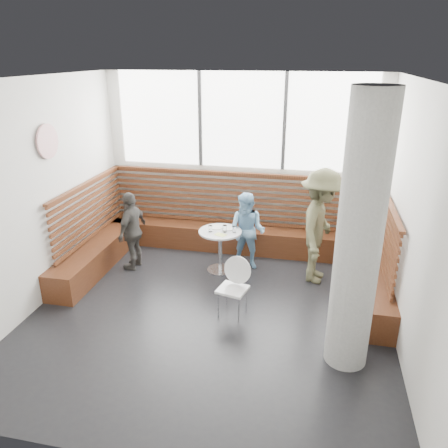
% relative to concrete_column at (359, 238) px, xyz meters
% --- Properties ---
extents(room, '(5.00, 5.00, 3.20)m').
position_rel_concrete_column_xyz_m(room, '(-1.85, 0.60, 0.00)').
color(room, silver).
rests_on(room, ground).
extents(booth, '(5.00, 2.50, 1.44)m').
position_rel_concrete_column_xyz_m(booth, '(-1.85, 2.37, -1.19)').
color(booth, '#432110').
rests_on(booth, ground).
extents(concrete_column, '(0.50, 0.50, 3.20)m').
position_rel_concrete_column_xyz_m(concrete_column, '(0.00, 0.00, 0.00)').
color(concrete_column, gray).
rests_on(concrete_column, ground).
extents(wall_art, '(0.03, 0.50, 0.50)m').
position_rel_concrete_column_xyz_m(wall_art, '(-4.31, 1.00, 0.70)').
color(wall_art, white).
rests_on(wall_art, room).
extents(cafe_table, '(0.72, 0.72, 0.74)m').
position_rel_concrete_column_xyz_m(cafe_table, '(-1.99, 1.94, -1.07)').
color(cafe_table, silver).
rests_on(cafe_table, ground).
extents(cafe_chair, '(0.40, 0.39, 0.84)m').
position_rel_concrete_column_xyz_m(cafe_chair, '(-1.52, 0.72, -1.11)').
color(cafe_chair, white).
rests_on(cafe_chair, ground).
extents(adult_man, '(0.88, 1.30, 1.86)m').
position_rel_concrete_column_xyz_m(adult_man, '(-0.38, 1.98, -0.67)').
color(adult_man, brown).
rests_on(adult_man, ground).
extents(child_back, '(0.74, 0.63, 1.33)m').
position_rel_concrete_column_xyz_m(child_back, '(-1.57, 2.19, -0.94)').
color(child_back, '#7DB2D9').
rests_on(child_back, ground).
extents(child_left, '(0.43, 0.83, 1.36)m').
position_rel_concrete_column_xyz_m(child_left, '(-3.48, 1.78, -0.92)').
color(child_left, '#46433F').
rests_on(child_left, ground).
extents(plate_near, '(0.20, 0.20, 0.01)m').
position_rel_concrete_column_xyz_m(plate_near, '(-2.08, 2.05, -0.86)').
color(plate_near, white).
rests_on(plate_near, cafe_table).
extents(plate_far, '(0.19, 0.19, 0.01)m').
position_rel_concrete_column_xyz_m(plate_far, '(-1.89, 2.05, -0.86)').
color(plate_far, white).
rests_on(plate_far, cafe_table).
extents(glass_left, '(0.07, 0.07, 0.11)m').
position_rel_concrete_column_xyz_m(glass_left, '(-2.14, 1.88, -0.81)').
color(glass_left, white).
rests_on(glass_left, cafe_table).
extents(glass_mid, '(0.07, 0.07, 0.11)m').
position_rel_concrete_column_xyz_m(glass_mid, '(-1.91, 1.92, -0.81)').
color(glass_mid, white).
rests_on(glass_mid, cafe_table).
extents(glass_right, '(0.06, 0.06, 0.10)m').
position_rel_concrete_column_xyz_m(glass_right, '(-1.75, 1.94, -0.81)').
color(glass_right, white).
rests_on(glass_right, cafe_table).
extents(menu_card, '(0.22, 0.19, 0.00)m').
position_rel_concrete_column_xyz_m(menu_card, '(-1.95, 1.78, -0.86)').
color(menu_card, '#A5C64C').
rests_on(menu_card, cafe_table).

